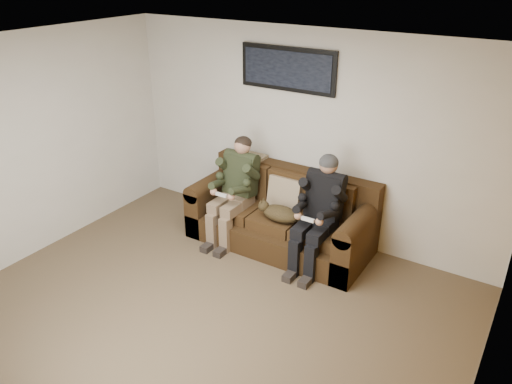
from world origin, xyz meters
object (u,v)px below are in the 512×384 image
Objects in this scene: sofa at (283,217)px; framed_poster at (288,69)px; person_left at (236,184)px; person_right at (320,206)px; cat at (279,213)px.

framed_poster is (-0.20, 0.39, 1.75)m from sofa.
person_right is (1.16, 0.00, 0.00)m from person_left.
person_left is (-0.58, -0.19, 0.39)m from sofa.
person_right reaches higher than sofa.
sofa is 0.35m from cat.
person_right is (0.58, -0.19, 0.39)m from sofa.
person_right is 1.05× the size of framed_poster.
sofa is 3.42× the size of cat.
framed_poster is at bearing 117.41° from sofa.
person_left is 1.53m from framed_poster.
framed_poster is at bearing 56.50° from person_left.
cat is at bearing -70.14° from sofa.
sofa is 1.81m from framed_poster.
person_left is at bearing -179.98° from person_right.
framed_poster is (0.38, 0.57, 1.36)m from person_left.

